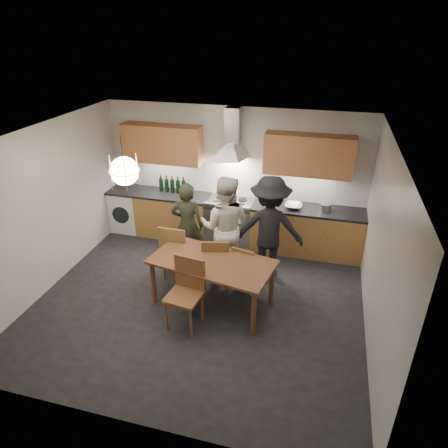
% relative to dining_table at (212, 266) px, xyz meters
% --- Properties ---
extents(ground, '(5.00, 5.00, 0.00)m').
position_rel_dining_table_xyz_m(ground, '(-0.21, -0.01, -0.68)').
color(ground, black).
rests_on(ground, ground).
extents(room_shell, '(5.02, 4.52, 2.61)m').
position_rel_dining_table_xyz_m(room_shell, '(-0.21, -0.01, 1.03)').
color(room_shell, white).
rests_on(room_shell, ground).
extents(counter_run, '(5.00, 0.62, 0.90)m').
position_rel_dining_table_xyz_m(counter_run, '(-0.19, 1.94, -0.23)').
color(counter_run, tan).
rests_on(counter_run, ground).
extents(range_stove, '(0.90, 0.60, 0.92)m').
position_rel_dining_table_xyz_m(range_stove, '(-0.21, 1.94, -0.24)').
color(range_stove, silver).
rests_on(range_stove, ground).
extents(wall_fixtures, '(4.30, 0.54, 1.10)m').
position_rel_dining_table_xyz_m(wall_fixtures, '(-0.21, 2.06, 1.19)').
color(wall_fixtures, '#D38651').
rests_on(wall_fixtures, ground).
extents(pendant_lamp, '(0.43, 0.43, 0.70)m').
position_rel_dining_table_xyz_m(pendant_lamp, '(-1.21, -0.11, 1.42)').
color(pendant_lamp, black).
rests_on(pendant_lamp, ground).
extents(dining_table, '(1.96, 1.23, 0.77)m').
position_rel_dining_table_xyz_m(dining_table, '(0.00, 0.00, 0.00)').
color(dining_table, brown).
rests_on(dining_table, ground).
extents(chair_back_left, '(0.45, 0.45, 1.00)m').
position_rel_dining_table_xyz_m(chair_back_left, '(-0.79, 0.50, -0.11)').
color(chair_back_left, brown).
rests_on(chair_back_left, ground).
extents(chair_back_mid, '(0.51, 0.51, 0.94)m').
position_rel_dining_table_xyz_m(chair_back_mid, '(-0.05, 0.37, -0.14)').
color(chair_back_mid, brown).
rests_on(chair_back_mid, ground).
extents(chair_back_right, '(0.44, 0.44, 0.83)m').
position_rel_dining_table_xyz_m(chair_back_right, '(0.41, 0.43, -0.21)').
color(chair_back_right, brown).
rests_on(chair_back_right, ground).
extents(chair_front, '(0.52, 0.52, 1.03)m').
position_rel_dining_table_xyz_m(chair_front, '(-0.23, -0.50, -0.09)').
color(chair_front, brown).
rests_on(chair_front, ground).
extents(person_left, '(0.60, 0.42, 1.57)m').
position_rel_dining_table_xyz_m(person_left, '(-0.73, 0.97, 0.11)').
color(person_left, black).
rests_on(person_left, ground).
extents(person_mid, '(0.91, 0.74, 1.78)m').
position_rel_dining_table_xyz_m(person_mid, '(-0.04, 0.89, 0.21)').
color(person_mid, beige).
rests_on(person_mid, ground).
extents(person_right, '(1.24, 0.82, 1.79)m').
position_rel_dining_table_xyz_m(person_right, '(0.68, 1.02, 0.22)').
color(person_right, black).
rests_on(person_right, ground).
extents(mixing_bowl, '(0.33, 0.33, 0.08)m').
position_rel_dining_table_xyz_m(mixing_bowl, '(0.99, 1.90, 0.26)').
color(mixing_bowl, '#B8B8BC').
rests_on(mixing_bowl, counter_run).
extents(stock_pot, '(0.21, 0.21, 0.14)m').
position_rel_dining_table_xyz_m(stock_pot, '(1.55, 1.92, 0.29)').
color(stock_pot, '#AAA9AD').
rests_on(stock_pot, counter_run).
extents(wine_bottles, '(0.56, 0.08, 0.34)m').
position_rel_dining_table_xyz_m(wine_bottles, '(-1.42, 2.04, 0.39)').
color(wine_bottles, black).
rests_on(wine_bottles, counter_run).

